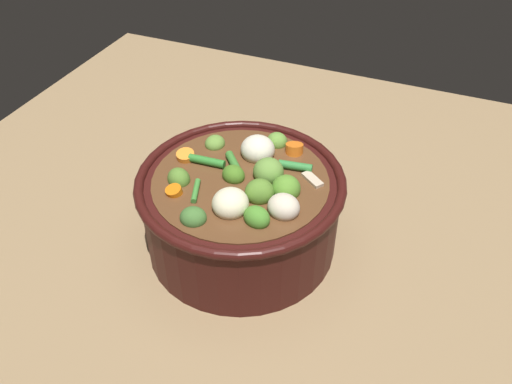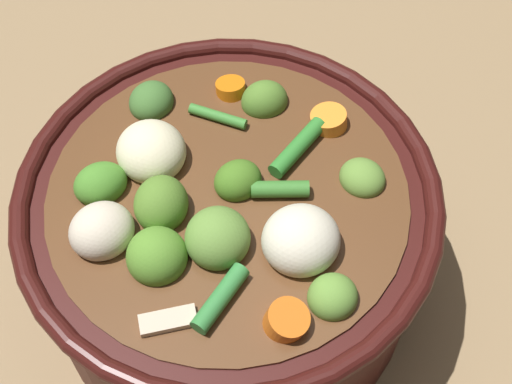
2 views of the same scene
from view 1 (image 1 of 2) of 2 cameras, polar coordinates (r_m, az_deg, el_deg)
The scene contains 2 objects.
ground_plane at distance 0.75m, azimuth -1.54°, elevation -5.46°, with size 1.10×1.10×0.00m, color #8C704C.
cooking_pot at distance 0.70m, azimuth -1.60°, elevation -1.83°, with size 0.27×0.27×0.14m.
Camera 1 is at (-0.22, 0.47, 0.54)m, focal length 36.50 mm.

